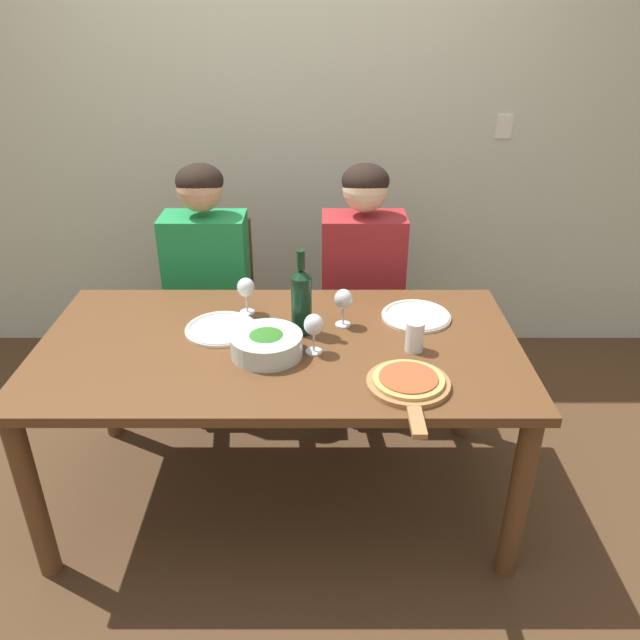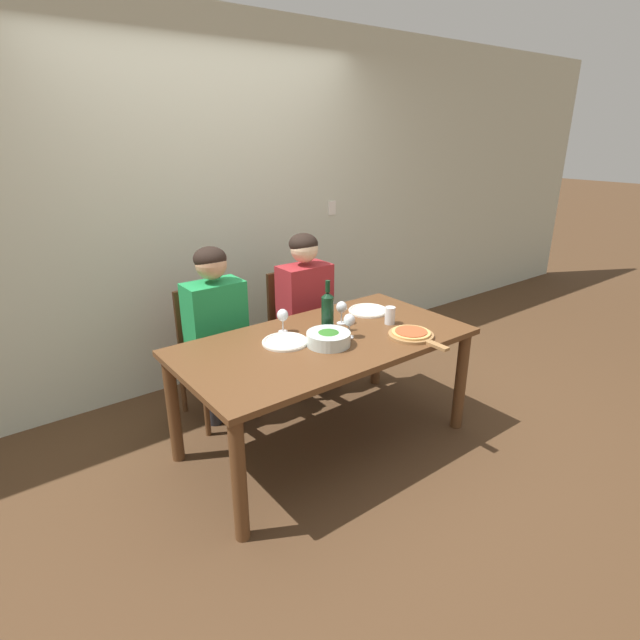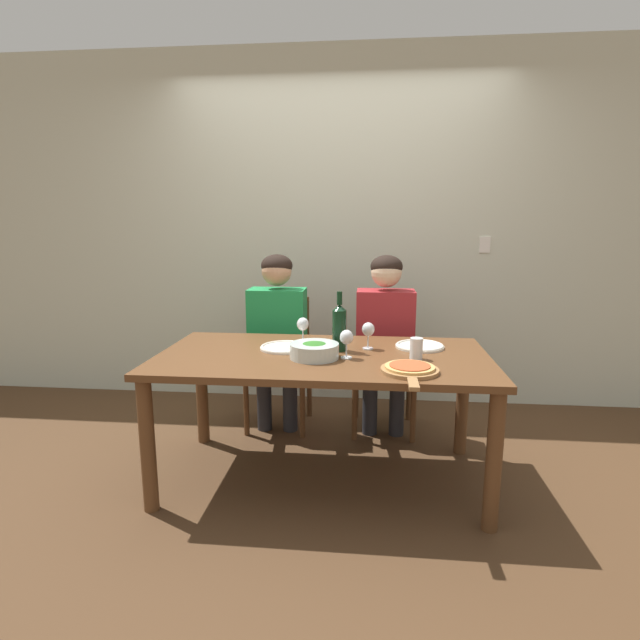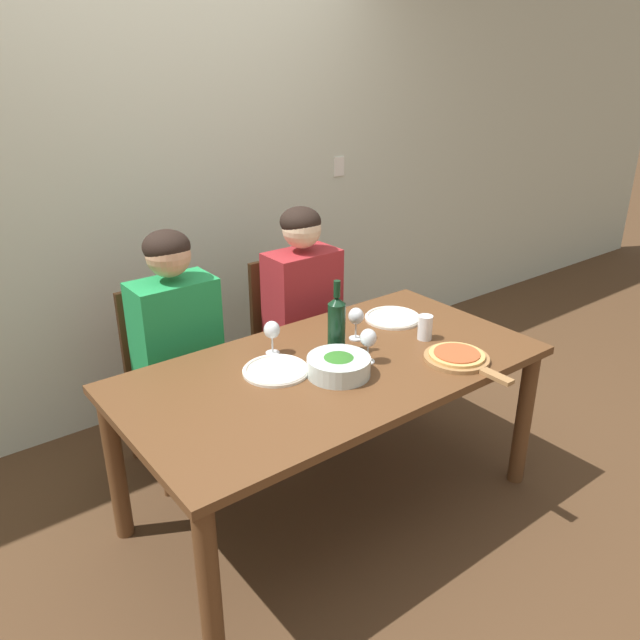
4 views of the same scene
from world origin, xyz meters
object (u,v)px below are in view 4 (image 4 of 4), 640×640
(wine_glass_right, at_px, (356,318))
(wine_glass_centre, at_px, (368,339))
(person_woman, at_px, (177,333))
(dinner_plate_left, at_px, (276,370))
(chair_left, at_px, (172,372))
(wine_bottle, at_px, (337,324))
(wine_glass_left, at_px, (272,331))
(person_man, at_px, (304,299))
(water_tumbler, at_px, (425,327))
(broccoli_bowl, at_px, (339,366))
(pizza_on_board, at_px, (458,358))
(dinner_plate_right, at_px, (393,318))
(chair_right, at_px, (293,334))

(wine_glass_right, distance_m, wine_glass_centre, 0.23)
(person_woman, distance_m, dinner_plate_left, 0.61)
(chair_left, relative_size, dinner_plate_left, 3.28)
(chair_left, height_order, wine_bottle, wine_bottle)
(wine_glass_centre, bearing_deg, wine_glass_left, 130.99)
(person_man, xyz_separation_m, water_tumbler, (0.14, -0.73, 0.05))
(wine_bottle, xyz_separation_m, broccoli_bowl, (-0.12, -0.16, -0.09))
(wine_bottle, xyz_separation_m, wine_glass_right, (0.16, 0.05, -0.03))
(dinner_plate_left, bearing_deg, wine_glass_right, 5.54)
(dinner_plate_left, xyz_separation_m, water_tumbler, (0.71, -0.14, 0.05))
(person_woman, height_order, wine_glass_left, person_woman)
(wine_glass_right, relative_size, wine_glass_centre, 1.00)
(wine_bottle, height_order, dinner_plate_left, wine_bottle)
(person_man, height_order, wine_glass_centre, person_man)
(person_man, height_order, water_tumbler, person_man)
(water_tumbler, bearing_deg, person_woman, 139.79)
(person_woman, bearing_deg, person_man, 0.00)
(wine_bottle, bearing_deg, wine_glass_right, 19.29)
(chair_left, distance_m, person_woman, 0.27)
(person_man, bearing_deg, wine_glass_centre, -106.47)
(wine_bottle, distance_m, wine_glass_centre, 0.16)
(dinner_plate_left, distance_m, pizza_on_board, 0.77)
(wine_glass_centre, distance_m, water_tumbler, 0.36)
(dinner_plate_left, xyz_separation_m, dinner_plate_right, (0.75, 0.11, 0.00))
(chair_right, bearing_deg, broccoli_bowl, -114.01)
(broccoli_bowl, height_order, pizza_on_board, broccoli_bowl)
(chair_right, xyz_separation_m, dinner_plate_left, (-0.57, -0.70, 0.25))
(person_woman, height_order, person_man, same)
(broccoli_bowl, height_order, dinner_plate_left, broccoli_bowl)
(chair_left, xyz_separation_m, wine_bottle, (0.46, -0.71, 0.38))
(chair_left, height_order, pizza_on_board, chair_left)
(broccoli_bowl, height_order, dinner_plate_right, broccoli_bowl)
(person_man, relative_size, pizza_on_board, 2.91)
(broccoli_bowl, height_order, wine_glass_centre, wine_glass_centre)
(wine_bottle, height_order, wine_glass_left, wine_bottle)
(pizza_on_board, height_order, wine_glass_centre, wine_glass_centre)
(pizza_on_board, distance_m, water_tumbler, 0.25)
(chair_left, bearing_deg, wine_bottle, -57.05)
(water_tumbler, bearing_deg, chair_left, 135.78)
(wine_bottle, height_order, wine_glass_right, wine_bottle)
(person_woman, distance_m, wine_glass_centre, 0.91)
(person_man, xyz_separation_m, wine_bottle, (-0.27, -0.60, 0.13))
(person_woman, height_order, water_tumbler, person_woman)
(chair_left, relative_size, broccoli_bowl, 3.48)
(wine_glass_left, bearing_deg, wine_bottle, -35.68)
(dinner_plate_left, distance_m, wine_glass_right, 0.48)
(person_man, relative_size, dinner_plate_right, 4.44)
(person_man, distance_m, pizza_on_board, 0.98)
(chair_left, bearing_deg, water_tumbler, -44.22)
(dinner_plate_right, xyz_separation_m, wine_glass_left, (-0.67, 0.04, 0.10))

